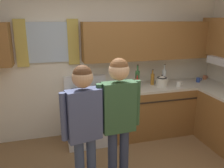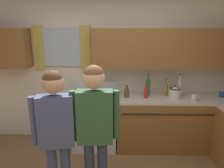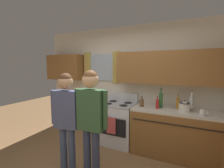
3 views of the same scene
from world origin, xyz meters
TOP-DOWN VIEW (x-y plane):
  - back_wall_unit at (0.08, 1.82)m, footprint 4.60×0.42m
  - kitchen_counter_run at (1.51, 1.22)m, footprint 2.11×1.78m
  - stove_oven at (-0.19, 1.54)m, footprint 0.73×0.67m
  - bottle_tall_clear at (1.23, 1.63)m, footprint 0.07×0.07m
  - bottle_sauce_red at (0.65, 1.48)m, footprint 0.06×0.06m
  - bottle_squat_brown at (0.34, 1.51)m, footprint 0.08×0.08m
  - bottle_wine_green at (0.70, 1.59)m, footprint 0.08×0.08m
  - bottle_oil_amber at (1.00, 1.63)m, footprint 0.06×0.06m
  - mug_ceramic_white at (1.41, 1.39)m, footprint 0.13×0.08m
  - stovetop_kettle at (1.13, 1.50)m, footprint 0.27×0.20m
  - adult_left at (-0.45, 0.20)m, footprint 0.49×0.22m
  - adult_in_plaid at (-0.05, 0.25)m, footprint 0.51×0.22m

SIDE VIEW (x-z plane):
  - kitchen_counter_run at x=1.51m, z-range 0.00..0.90m
  - stove_oven at x=-0.19m, z-range -0.08..1.02m
  - mug_ceramic_white at x=1.41m, z-range 0.90..1.00m
  - bottle_squat_brown at x=0.34m, z-range 0.87..1.08m
  - bottle_sauce_red at x=0.65m, z-range 0.87..1.12m
  - stovetop_kettle at x=1.13m, z-range 0.89..1.10m
  - bottle_oil_amber at x=1.00m, z-range 0.87..1.15m
  - adult_left at x=-0.45m, z-range 0.21..1.82m
  - bottle_tall_clear at x=1.23m, z-range 0.86..1.22m
  - adult_in_plaid at x=-0.05m, z-range 0.21..1.87m
  - bottle_wine_green at x=0.70m, z-range 0.85..1.25m
  - back_wall_unit at x=0.08m, z-range 0.15..2.75m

